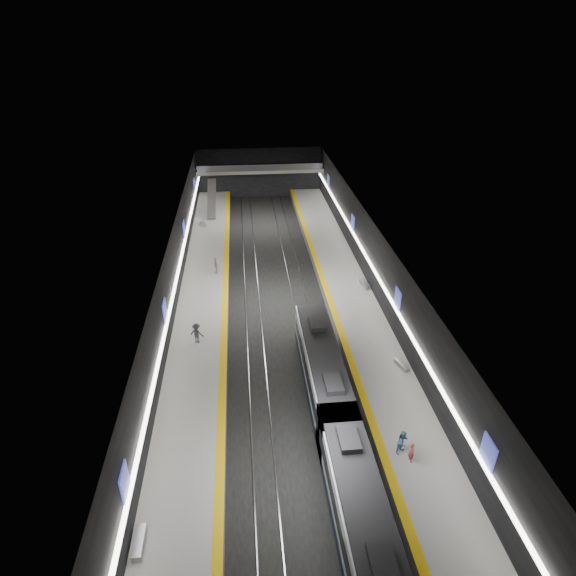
{
  "coord_description": "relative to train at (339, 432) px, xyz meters",
  "views": [
    {
      "loc": [
        -3.1,
        -42.74,
        25.79
      ],
      "look_at": [
        1.1,
        -0.68,
        2.2
      ],
      "focal_mm": 30.0,
      "sensor_mm": 36.0,
      "label": 1
    }
  ],
  "objects": [
    {
      "name": "cove_light_left",
      "position": [
        -12.3,
        20.28,
        1.6
      ],
      "size": [
        0.25,
        68.6,
        0.12
      ],
      "primitive_type": "cube",
      "color": "white",
      "rests_on": "wall_left"
    },
    {
      "name": "platform_left",
      "position": [
        -10.0,
        20.28,
        -1.7
      ],
      "size": [
        5.0,
        70.0,
        1.0
      ],
      "primitive_type": "cube",
      "color": "slate",
      "rests_on": "ground"
    },
    {
      "name": "train",
      "position": [
        0.0,
        0.0,
        0.0
      ],
      "size": [
        2.69,
        27.49,
        3.6
      ],
      "color": "#0E1733",
      "rests_on": "ground"
    },
    {
      "name": "mezzanine_bridge",
      "position": [
        -2.5,
        53.21,
        2.84
      ],
      "size": [
        20.0,
        3.0,
        1.5
      ],
      "color": "gray",
      "rests_on": "wall_left"
    },
    {
      "name": "bench_right_far",
      "position": [
        7.0,
        21.34,
        -0.97
      ],
      "size": [
        0.81,
        1.94,
        0.46
      ],
      "primitive_type": "cube",
      "rotation": [
        0.0,
        0.0,
        0.16
      ],
      "color": "#99999E",
      "rests_on": "platform_right"
    },
    {
      "name": "passenger_left_a",
      "position": [
        -8.81,
        25.96,
        -0.24
      ],
      "size": [
        0.8,
        1.21,
        1.92
      ],
      "primitive_type": "imported",
      "rotation": [
        0.0,
        0.0,
        -1.24
      ],
      "color": "#BCB5AC",
      "rests_on": "platform_left"
    },
    {
      "name": "bench_right_near",
      "position": [
        6.75,
        7.63,
        -1.0
      ],
      "size": [
        0.91,
        1.65,
        0.39
      ],
      "primitive_type": "cube",
      "rotation": [
        0.0,
        0.0,
        0.31
      ],
      "color": "#99999E",
      "rests_on": "platform_right"
    },
    {
      "name": "platform_right",
      "position": [
        5.0,
        20.28,
        -1.7
      ],
      "size": [
        5.0,
        70.0,
        1.0
      ],
      "primitive_type": "cube",
      "color": "slate",
      "rests_on": "ground"
    },
    {
      "name": "tactile_strip_right",
      "position": [
        2.8,
        20.28,
        -1.18
      ],
      "size": [
        0.6,
        70.0,
        0.02
      ],
      "primitive_type": "cube",
      "color": "yellow",
      "rests_on": "platform_right"
    },
    {
      "name": "passenger_right_b",
      "position": [
        4.03,
        -1.0,
        -0.31
      ],
      "size": [
        1.09,
        1.03,
        1.77
      ],
      "primitive_type": "imported",
      "rotation": [
        0.0,
        0.0,
        0.58
      ],
      "color": "#5483B8",
      "rests_on": "platform_right"
    },
    {
      "name": "wall_left",
      "position": [
        -12.5,
        20.28,
        1.8
      ],
      "size": [
        0.04,
        70.0,
        8.0
      ],
      "primitive_type": "cube",
      "color": "black",
      "rests_on": "ground"
    },
    {
      "name": "tile_surface_left",
      "position": [
        -10.0,
        20.28,
        -1.19
      ],
      "size": [
        5.0,
        70.0,
        0.02
      ],
      "primitive_type": "cube",
      "color": "#A5A5A0",
      "rests_on": "platform_left"
    },
    {
      "name": "ad_posters",
      "position": [
        -2.5,
        21.28,
        2.3
      ],
      "size": [
        19.94,
        53.5,
        2.2
      ],
      "color": "#383EAA",
      "rests_on": "wall_left"
    },
    {
      "name": "wall_right",
      "position": [
        7.5,
        20.28,
        1.8
      ],
      "size": [
        0.04,
        70.0,
        8.0
      ],
      "primitive_type": "cube",
      "color": "black",
      "rests_on": "ground"
    },
    {
      "name": "rails",
      "position": [
        -2.5,
        20.28,
        -2.14
      ],
      "size": [
        6.52,
        70.0,
        0.12
      ],
      "color": "gray",
      "rests_on": "ground"
    },
    {
      "name": "ceiling",
      "position": [
        -2.5,
        20.28,
        5.8
      ],
      "size": [
        20.0,
        70.0,
        0.04
      ],
      "primitive_type": "cube",
      "rotation": [
        3.14,
        0.0,
        0.0
      ],
      "color": "beige",
      "rests_on": "wall_left"
    },
    {
      "name": "tactile_strip_left",
      "position": [
        -7.8,
        20.28,
        -1.18
      ],
      "size": [
        0.6,
        70.0,
        0.02
      ],
      "primitive_type": "cube",
      "color": "yellow",
      "rests_on": "platform_left"
    },
    {
      "name": "wall_back",
      "position": [
        -2.5,
        55.28,
        1.8
      ],
      "size": [
        20.0,
        0.04,
        8.0
      ],
      "primitive_type": "cube",
      "color": "black",
      "rests_on": "ground"
    },
    {
      "name": "cove_light_right",
      "position": [
        7.3,
        20.28,
        1.6
      ],
      "size": [
        0.25,
        68.6,
        0.12
      ],
      "primitive_type": "cube",
      "color": "white",
      "rests_on": "wall_right"
    },
    {
      "name": "ground",
      "position": [
        -2.5,
        20.28,
        -2.2
      ],
      "size": [
        70.0,
        70.0,
        0.0
      ],
      "primitive_type": "plane",
      "color": "black",
      "rests_on": "ground"
    },
    {
      "name": "tile_surface_right",
      "position": [
        5.0,
        20.28,
        -1.19
      ],
      "size": [
        5.0,
        70.0,
        0.02
      ],
      "primitive_type": "cube",
      "color": "#A5A5A0",
      "rests_on": "platform_right"
    },
    {
      "name": "escalator",
      "position": [
        -10.0,
        46.28,
        0.7
      ],
      "size": [
        1.2,
        7.5,
        3.92
      ],
      "primitive_type": "cube",
      "rotation": [
        0.44,
        0.0,
        0.0
      ],
      "color": "#99999E",
      "rests_on": "platform_left"
    },
    {
      "name": "passenger_left_b",
      "position": [
        -10.08,
        12.79,
        -0.26
      ],
      "size": [
        1.39,
        1.09,
        1.88
      ],
      "primitive_type": "imported",
      "rotation": [
        0.0,
        0.0,
        2.77
      ],
      "color": "#3C3C43",
      "rests_on": "platform_left"
    },
    {
      "name": "bench_left_near",
      "position": [
        -12.0,
        -5.87,
        -0.96
      ],
      "size": [
        0.55,
        1.96,
        0.48
      ],
      "primitive_type": "cube",
      "rotation": [
        0.0,
        0.0,
        0.0
      ],
      "color": "#99999E",
      "rests_on": "platform_left"
    },
    {
      "name": "bench_left_far",
      "position": [
        -11.13,
        40.82,
        -0.98
      ],
      "size": [
        0.94,
        1.81,
        0.43
      ],
      "primitive_type": "cube",
      "rotation": [
        0.0,
        0.0,
        0.28
      ],
      "color": "#99999E",
      "rests_on": "platform_left"
    },
    {
      "name": "passenger_right_a",
      "position": [
        4.36,
        -1.76,
        -0.43
      ],
      "size": [
        0.43,
        0.59,
        1.52
      ],
      "primitive_type": "imported",
      "rotation": [
        0.0,
        0.0,
        1.68
      ],
      "color": "#BA4553",
      "rests_on": "platform_right"
    }
  ]
}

